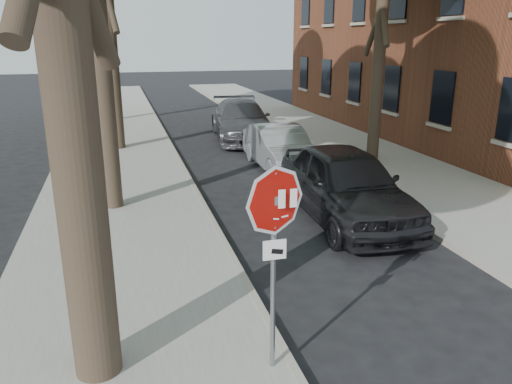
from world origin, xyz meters
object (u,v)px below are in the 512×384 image
car_b (280,148)px  car_a (346,184)px  stop_sign (274,231)px  car_c (241,120)px

car_b → car_a: bearing=-90.0°
stop_sign → car_c: bearing=77.6°
car_a → car_b: 4.89m
car_a → stop_sign: bearing=-121.9°
stop_sign → car_c: (3.29, 15.00, -1.16)m
car_c → car_b: bearing=-83.5°
car_a → car_c: car_a is taller
car_a → car_b: size_ratio=1.19×
stop_sign → car_c: stop_sign is taller
stop_sign → car_a: size_ratio=0.52×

